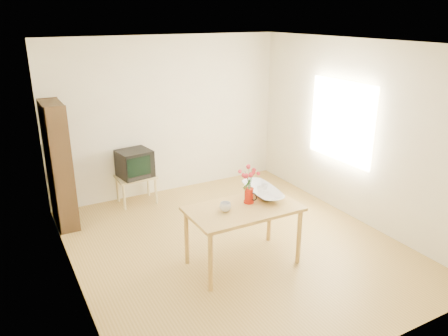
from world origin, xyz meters
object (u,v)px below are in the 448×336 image
bowl (263,176)px  television (134,163)px  mug (225,207)px  table (243,214)px  pitcher (249,196)px

bowl → television: bowl is taller
mug → television: (-0.34, 2.38, -0.12)m
table → bowl: 0.58m
table → television: size_ratio=2.42×
table → bowl: bowl is taller
television → mug: bearing=-90.2°
mug → bowl: bearing=175.2°
pitcher → mug: pitcher is taller
bowl → television: (-0.99, 2.17, -0.31)m
bowl → mug: bearing=-161.9°
bowl → television: size_ratio=0.93×
pitcher → television: (-0.70, 2.31, -0.16)m
mug → bowl: bowl is taller
pitcher → mug: bearing=170.5°
table → bowl: (0.42, 0.23, 0.33)m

